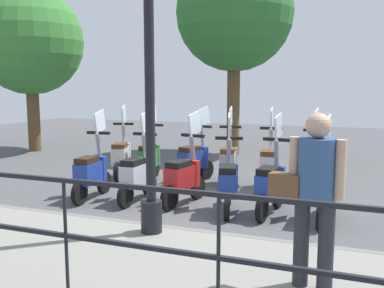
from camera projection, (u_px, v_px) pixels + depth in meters
The scene contains 19 objects.
ground_plane at pixel (214, 197), 7.58m from camera, with size 28.00×28.00×0.00m, color #4C4C4F.
promenade_walkway at pixel (128, 261), 4.64m from camera, with size 2.20×20.00×0.15m.
fence_railing at pixel (65, 216), 3.55m from camera, with size 0.04×16.03×1.07m.
lamp_post_near at pixel (150, 76), 5.09m from camera, with size 0.26×0.90×4.35m.
pedestrian_with_bag at pixel (313, 188), 3.76m from camera, with size 0.37×0.66×1.59m.
tree_large at pixel (30, 42), 12.43m from camera, with size 3.08×3.08×4.76m.
tree_distant at pixel (235, 13), 11.77m from camera, with size 3.25×3.25×5.58m.
scooter_near_0 at pixel (324, 189), 6.18m from camera, with size 1.23×0.44×1.54m.
scooter_near_1 at pixel (271, 184), 6.49m from camera, with size 1.23×0.44×1.54m.
scooter_near_2 at pixel (228, 182), 6.63m from camera, with size 1.21×0.51×1.54m.
scooter_near_3 at pixel (184, 176), 7.03m from camera, with size 1.22×0.50×1.54m.
scooter_near_4 at pixel (138, 174), 7.22m from camera, with size 1.23×0.44×1.54m.
scooter_near_5 at pixel (92, 172), 7.39m from camera, with size 1.23×0.44×1.54m.
scooter_far_0 at pixel (311, 167), 7.81m from camera, with size 1.23×0.45×1.54m.
scooter_far_1 at pixel (269, 163), 8.16m from camera, with size 1.23×0.44×1.54m.
scooter_far_2 at pixel (229, 161), 8.44m from camera, with size 1.23×0.47×1.54m.
scooter_far_3 at pixel (194, 159), 8.62m from camera, with size 1.20×0.55×1.54m.
scooter_far_4 at pixel (150, 157), 8.83m from camera, with size 1.23×0.46×1.54m.
scooter_far_5 at pixel (121, 155), 9.10m from camera, with size 1.20×0.55×1.54m.
Camera 1 is at (-7.05, -2.18, 1.98)m, focal length 40.00 mm.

